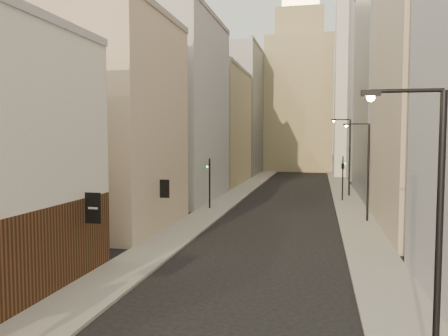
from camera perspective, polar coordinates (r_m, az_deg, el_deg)
sidewalk_left at (r=61.25m, az=2.98°, el=-2.54°), size 3.00×140.00×0.15m
sidewalk_right at (r=60.54m, az=15.23°, el=-2.75°), size 3.00×140.00×0.15m
left_bldg_beige at (r=34.66m, az=-14.05°, el=5.51°), size 8.00×12.00×16.00m
left_bldg_grey at (r=49.59m, az=-5.79°, el=7.41°), size 8.00×16.00×20.00m
left_bldg_tan at (r=66.86m, az=-0.97°, el=5.24°), size 8.00×18.00×17.00m
left_bldg_wingrid at (r=86.58m, az=2.09°, el=7.25°), size 8.00×20.00×24.00m
right_bldg_beige at (r=36.24m, az=26.37°, el=8.31°), size 8.00×16.00×20.00m
right_bldg_wingrid at (r=56.06m, az=21.44°, el=9.83°), size 8.00×20.00×26.00m
highrise at (r=86.39m, az=22.70°, el=16.12°), size 21.00×23.00×51.20m
clock_tower at (r=97.74m, az=9.84°, el=10.13°), size 14.00×14.00×44.90m
white_tower at (r=84.13m, az=17.09°, el=11.70°), size 8.00×8.00×41.50m
streetlamp_near at (r=12.91m, az=25.42°, el=-6.49°), size 2.17×0.28×8.27m
streetlamp_mid at (r=37.62m, az=18.01°, el=0.24°), size 2.15×0.25×8.19m
streetlamp_far at (r=53.52m, az=15.87°, el=1.94°), size 2.32×0.96×9.21m
traffic_light_left at (r=42.41m, az=-1.90°, el=-0.83°), size 0.55×0.43×5.00m
traffic_light_right at (r=49.33m, az=15.26°, el=0.10°), size 0.73×0.73×5.00m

